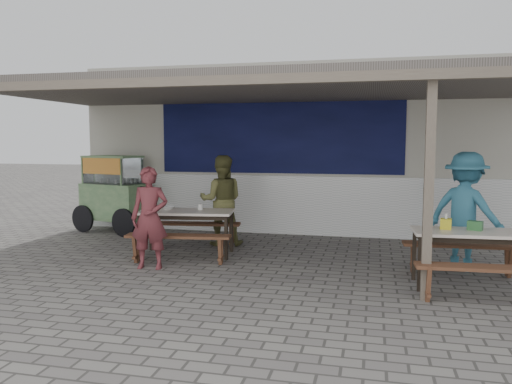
{
  "coord_description": "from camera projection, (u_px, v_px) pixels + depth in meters",
  "views": [
    {
      "loc": [
        1.71,
        -7.07,
        1.9
      ],
      "look_at": [
        -0.17,
        0.9,
        1.07
      ],
      "focal_mm": 35.0,
      "sensor_mm": 36.0,
      "label": 1
    }
  ],
  "objects": [
    {
      "name": "ground",
      "position": [
        253.0,
        269.0,
        7.42
      ],
      "size": [
        60.0,
        60.0,
        0.0
      ],
      "primitive_type": "plane",
      "color": "slate",
      "rests_on": "ground"
    },
    {
      "name": "back_wall",
      "position": [
        292.0,
        150.0,
        10.72
      ],
      "size": [
        9.0,
        1.28,
        3.5
      ],
      "color": "beige",
      "rests_on": "ground"
    },
    {
      "name": "warung_roof",
      "position": [
        267.0,
        91.0,
        8.02
      ],
      "size": [
        9.0,
        4.21,
        2.81
      ],
      "color": "#5D5750",
      "rests_on": "ground"
    },
    {
      "name": "table_left",
      "position": [
        187.0,
        215.0,
        8.33
      ],
      "size": [
        1.62,
        0.92,
        0.75
      ],
      "rotation": [
        0.0,
        0.0,
        0.14
      ],
      "color": "silver",
      "rests_on": "ground"
    },
    {
      "name": "bench_left_street",
      "position": [
        178.0,
        242.0,
        7.77
      ],
      "size": [
        1.66,
        0.51,
        0.45
      ],
      "rotation": [
        0.0,
        0.0,
        0.14
      ],
      "color": "brown",
      "rests_on": "ground"
    },
    {
      "name": "bench_left_wall",
      "position": [
        195.0,
        228.0,
        8.95
      ],
      "size": [
        1.66,
        0.51,
        0.45
      ],
      "rotation": [
        0.0,
        0.0,
        0.14
      ],
      "color": "brown",
      "rests_on": "ground"
    },
    {
      "name": "table_right",
      "position": [
        473.0,
        237.0,
        6.42
      ],
      "size": [
        1.52,
        0.74,
        0.75
      ],
      "rotation": [
        0.0,
        0.0,
        0.05
      ],
      "color": "silver",
      "rests_on": "ground"
    },
    {
      "name": "bench_right_street",
      "position": [
        486.0,
        275.0,
        5.81
      ],
      "size": [
        1.6,
        0.36,
        0.45
      ],
      "rotation": [
        0.0,
        0.0,
        0.05
      ],
      "color": "brown",
      "rests_on": "ground"
    },
    {
      "name": "bench_right_wall",
      "position": [
        460.0,
        251.0,
        7.09
      ],
      "size": [
        1.6,
        0.36,
        0.45
      ],
      "rotation": [
        0.0,
        0.0,
        0.05
      ],
      "color": "brown",
      "rests_on": "ground"
    },
    {
      "name": "vendor_cart",
      "position": [
        114.0,
        191.0,
        10.47
      ],
      "size": [
        2.07,
        1.13,
        1.6
      ],
      "rotation": [
        0.0,
        0.0,
        -0.25
      ],
      "color": "#83A26C",
      "rests_on": "ground"
    },
    {
      "name": "patron_street_side",
      "position": [
        150.0,
        218.0,
        7.43
      ],
      "size": [
        0.61,
        0.45,
        1.53
      ],
      "primitive_type": "imported",
      "rotation": [
        0.0,
        0.0,
        0.16
      ],
      "color": "maroon",
      "rests_on": "ground"
    },
    {
      "name": "patron_wall_side",
      "position": [
        221.0,
        200.0,
        9.13
      ],
      "size": [
        0.94,
        0.81,
        1.65
      ],
      "primitive_type": "imported",
      "rotation": [
        0.0,
        0.0,
        3.4
      ],
      "color": "brown",
      "rests_on": "ground"
    },
    {
      "name": "patron_right_table",
      "position": [
        466.0,
        211.0,
        7.33
      ],
      "size": [
        1.3,
        1.18,
        1.75
      ],
      "primitive_type": "imported",
      "rotation": [
        0.0,
        0.0,
        2.54
      ],
      "color": "teal",
      "rests_on": "ground"
    },
    {
      "name": "tissue_box",
      "position": [
        446.0,
        224.0,
        6.56
      ],
      "size": [
        0.16,
        0.16,
        0.14
      ],
      "primitive_type": "cube",
      "rotation": [
        0.0,
        0.0,
        -0.18
      ],
      "color": "gold",
      "rests_on": "table_right"
    },
    {
      "name": "donation_box",
      "position": [
        475.0,
        226.0,
        6.47
      ],
      "size": [
        0.21,
        0.18,
        0.12
      ],
      "primitive_type": "cube",
      "rotation": [
        0.0,
        0.0,
        -0.38
      ],
      "color": "#2D6633",
      "rests_on": "table_right"
    },
    {
      "name": "condiment_jar",
      "position": [
        200.0,
        207.0,
        8.43
      ],
      "size": [
        0.08,
        0.08,
        0.09
      ],
      "primitive_type": "cylinder",
      "color": "silver",
      "rests_on": "table_left"
    },
    {
      "name": "condiment_bowl",
      "position": [
        169.0,
        208.0,
        8.48
      ],
      "size": [
        0.23,
        0.23,
        0.05
      ],
      "primitive_type": "imported",
      "rotation": [
        0.0,
        0.0,
        -0.07
      ],
      "color": "white",
      "rests_on": "table_left"
    }
  ]
}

